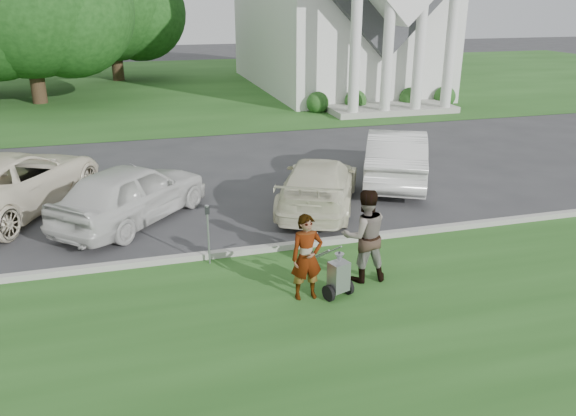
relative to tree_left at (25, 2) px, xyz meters
name	(u,v)px	position (x,y,z in m)	size (l,w,h in m)	color
ground	(304,258)	(8.01, -21.99, -5.11)	(120.00, 120.00, 0.00)	#333335
grass_strip	(357,333)	(8.01, -24.99, -5.11)	(80.00, 7.00, 0.01)	#224B1A
church_lawn	(183,84)	(8.01, 5.01, -5.11)	(80.00, 30.00, 0.01)	#224B1A
curb	(297,245)	(8.01, -21.44, -5.04)	(80.00, 0.18, 0.15)	#9E9E93
tree_left	(25,2)	(0.00, 0.00, 0.00)	(10.63, 8.40, 9.71)	#332316
tree_back	(111,7)	(4.00, 8.00, -0.38)	(9.61, 7.60, 8.89)	#332316
striping_cart	(338,277)	(8.13, -23.75, -4.69)	(0.75, 1.14, 0.98)	black
person_left	(307,258)	(7.55, -23.61, -4.29)	(0.60, 0.39, 1.65)	#999999
person_right	(364,236)	(8.85, -23.21, -4.17)	(0.92, 0.71, 1.89)	#999999
parking_meter_near	(208,228)	(6.00, -21.70, -4.28)	(0.10, 0.09, 1.32)	#989BA1
car_a	(12,181)	(1.50, -17.01, -4.33)	(2.58, 5.61, 1.56)	white
car_b	(131,193)	(4.50, -18.76, -4.35)	(1.79, 4.45, 1.51)	silver
car_c	(319,184)	(9.31, -19.05, -4.44)	(1.87, 4.59, 1.33)	#E8E5C5
car_d	(396,156)	(12.31, -17.47, -4.31)	(1.70, 4.87, 1.61)	silver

